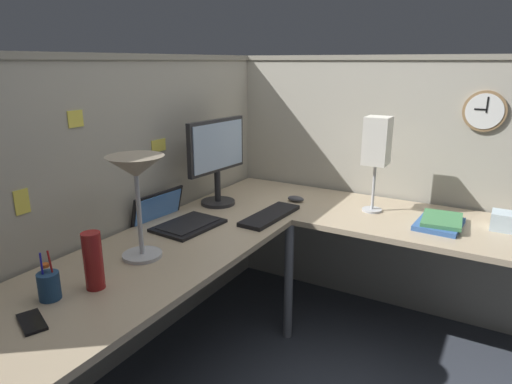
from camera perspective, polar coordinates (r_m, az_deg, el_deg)
The scene contains 19 objects.
ground_plane at distance 2.58m, azimuth 5.75°, elevation -20.46°, with size 6.80×6.80×0.00m, color #383D47.
cubicle_wall_back at distance 2.40m, azimuth -16.80°, elevation -2.61°, with size 2.57×0.12×1.58m.
cubicle_wall_right at distance 2.93m, azimuth 18.02°, elevation 0.64°, with size 0.12×2.37×1.58m.
desk at distance 2.13m, azimuth 5.77°, elevation -9.20°, with size 2.35×2.15×0.73m.
monitor at distance 2.59m, azimuth -4.98°, elevation 4.66°, with size 0.46×0.20×0.50m.
laptop at distance 2.37m, azimuth -10.29°, elevation -3.38°, with size 0.37×0.41×0.22m.
keyboard at distance 2.43m, azimuth 1.79°, elevation -3.00°, with size 0.43×0.14×0.02m, color black.
computer_mouse at distance 2.71m, azimuth 5.09°, elevation -0.87°, with size 0.06×0.10×0.03m, color #38383D.
desk_lamp_dome at distance 1.90m, azimuth -15.01°, elevation 2.06°, with size 0.24×0.24×0.44m.
pen_cup at distance 1.77m, azimuth -24.85°, elevation -10.74°, with size 0.08×0.08×0.18m.
cell_phone at distance 1.67m, azimuth -26.64°, elevation -14.56°, with size 0.07×0.14×0.01m, color black.
thermos_flask at distance 1.77m, azimuth -20.01°, elevation -8.22°, with size 0.07×0.07×0.22m, color maroon.
book_stack at distance 2.48m, azimuth 22.40°, elevation -3.57°, with size 0.30×0.23×0.04m.
desk_lamp_paper at distance 2.52m, azimuth 15.14°, elevation 5.95°, with size 0.13×0.13×0.53m.
tissue_box at distance 2.57m, azimuth 29.03°, elevation -3.25°, with size 0.12×0.12×0.09m, color silver.
wall_clock at distance 2.74m, azimuth 27.08°, elevation 9.16°, with size 0.04×0.22×0.22m.
pinned_note_leftmost at distance 1.98m, azimuth -27.64°, elevation -1.12°, with size 0.06×0.00×0.10m, color #EAD84C.
pinned_note_middle at distance 2.09m, azimuth -21.99°, elevation 8.63°, with size 0.08×0.00×0.07m, color #EAD84C.
pinned_note_rightmost at distance 2.46m, azimuth -12.29°, elevation 5.80°, with size 0.11×0.00×0.07m, color #EAD84C.
Camera 1 is at (-1.91, -0.81, 1.54)m, focal length 31.43 mm.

